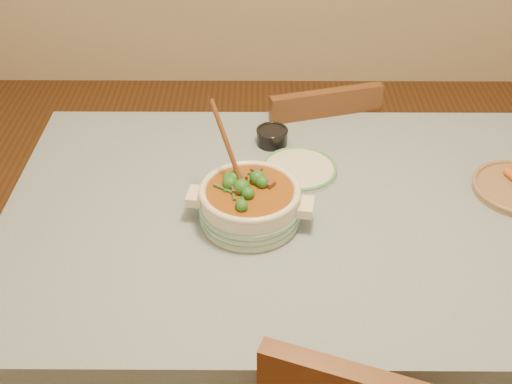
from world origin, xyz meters
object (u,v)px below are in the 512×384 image
white_plate (299,169)px  chair_far (312,165)px  condiment_bowl (272,136)px  dining_table (304,235)px  stew_casserole (250,201)px

white_plate → chair_far: chair_far is taller
chair_far → condiment_bowl: bearing=44.6°
chair_far → dining_table: bearing=67.6°
chair_far → white_plate: bearing=63.7°
white_plate → stew_casserole: bearing=-122.0°
white_plate → condiment_bowl: size_ratio=1.91×
condiment_bowl → white_plate: bearing=-63.4°
stew_casserole → condiment_bowl: 0.40m
stew_casserole → condiment_bowl: (0.07, 0.39, -0.04)m
dining_table → white_plate: size_ratio=7.34×
dining_table → chair_far: bearing=83.5°
dining_table → condiment_bowl: bearing=104.7°
condiment_bowl → chair_far: (0.16, 0.28, -0.31)m
dining_table → white_plate: 0.21m
white_plate → chair_far: bearing=79.6°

